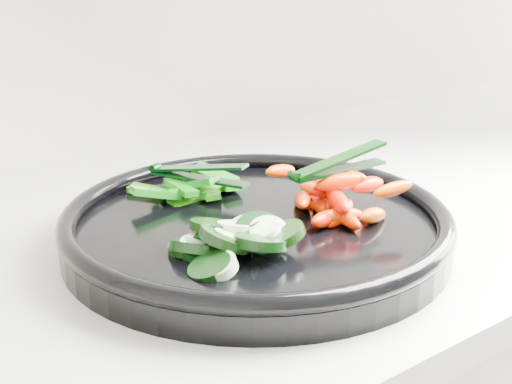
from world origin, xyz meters
TOP-DOWN VIEW (x-y plane):
  - veggie_tray at (-0.70, 1.62)m, footprint 0.49×0.49m
  - cucumber_pile at (-0.76, 1.58)m, footprint 0.12×0.11m
  - carrot_pile at (-0.63, 1.59)m, footprint 0.13×0.15m
  - pepper_pile at (-0.71, 1.72)m, footprint 0.13×0.10m
  - tong_carrot at (-0.62, 1.59)m, footprint 0.11×0.02m
  - tong_pepper at (-0.70, 1.72)m, footprint 0.06×0.11m

SIDE VIEW (x-z plane):
  - veggie_tray at x=-0.70m, z-range 0.93..0.97m
  - pepper_pile at x=-0.71m, z-range 0.94..0.98m
  - cucumber_pile at x=-0.76m, z-range 0.94..0.99m
  - carrot_pile at x=-0.63m, z-range 0.95..1.00m
  - tong_pepper at x=-0.70m, z-range 0.97..0.99m
  - tong_carrot at x=-0.62m, z-range 0.99..1.02m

